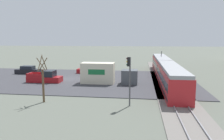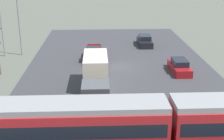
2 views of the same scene
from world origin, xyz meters
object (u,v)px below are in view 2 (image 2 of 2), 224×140
Objects in this scene: light_rail_tram at (169,123)px; box_truck at (96,76)px; pickup_truck at (94,55)px; sedan_car_0 at (145,41)px; sedan_car_1 at (179,67)px; street_lamp_mid_block at (2,21)px; street_lamp_near_crossing at (19,17)px.

box_truck is at bearing -62.41° from light_rail_tram.
box_truck reaches higher than pickup_truck.
sedan_car_0 is 12.12m from sedan_car_1.
box_truck is at bearing -113.17° from sedan_car_0.
pickup_truck reaches higher than sedan_car_0.
light_rail_tram is at bearing 117.59° from box_truck.
box_truck is at bearing 134.09° from street_lamp_mid_block.
street_lamp_near_crossing reaches higher than box_truck.
sedan_car_0 is (-2.19, -26.52, -0.94)m from light_rail_tram.
sedan_car_0 is 18.22m from street_lamp_near_crossing.
sedan_car_1 is 0.53× the size of street_lamp_near_crossing.
sedan_car_1 is at bearing -79.22° from sedan_car_0.
sedan_car_1 is (-9.74, 4.82, -0.09)m from pickup_truck.
box_truck is 16.81m from street_lamp_near_crossing.
street_lamp_mid_block is at bearing 11.34° from street_lamp_near_crossing.
sedan_car_1 is 0.58× the size of street_lamp_mid_block.
box_truck is 9.84m from pickup_truck.
box_truck reaches higher than sedan_car_0.
box_truck is 0.98× the size of street_lamp_near_crossing.
street_lamp_mid_block reaches higher than sedan_car_1.
street_lamp_near_crossing reaches higher than street_lamp_mid_block.
pickup_truck is 10.30m from sedan_car_0.
pickup_truck is at bearing 166.89° from street_lamp_mid_block.
street_lamp_near_crossing is (15.07, -22.65, 3.42)m from light_rail_tram.
street_lamp_mid_block reaches higher than box_truck.
light_rail_tram is 15.31m from sedan_car_1.
sedan_car_1 is at bearing -106.97° from light_rail_tram.
box_truck is at bearing 91.44° from pickup_truck.
sedan_car_0 is at bearing -167.37° from street_lamp_near_crossing.
light_rail_tram is 10.87m from box_truck.
sedan_car_1 is (-9.49, -4.98, -0.87)m from box_truck.
pickup_truck is 12.86m from street_lamp_mid_block.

